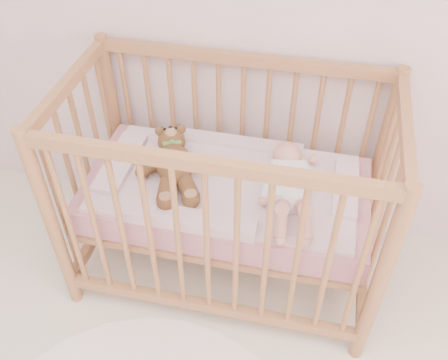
% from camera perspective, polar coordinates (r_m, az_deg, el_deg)
% --- Properties ---
extents(crib, '(1.36, 0.76, 1.00)m').
position_cam_1_polar(crib, '(2.18, 0.28, -1.44)').
color(crib, '#AE744A').
rests_on(crib, floor).
extents(mattress, '(1.22, 0.62, 0.13)m').
position_cam_1_polar(mattress, '(2.19, 0.28, -1.73)').
color(mattress, '#C87C8D').
rests_on(mattress, crib).
extents(blanket, '(1.10, 0.58, 0.06)m').
position_cam_1_polar(blanket, '(2.14, 0.29, -0.29)').
color(blanket, '#D08F9D').
rests_on(blanket, mattress).
extents(baby, '(0.37, 0.61, 0.14)m').
position_cam_1_polar(baby, '(2.05, 7.49, -0.24)').
color(baby, white).
rests_on(baby, blanket).
extents(teddy_bear, '(0.50, 0.58, 0.14)m').
position_cam_1_polar(teddy_bear, '(2.12, -5.71, 1.92)').
color(teddy_bear, brown).
rests_on(teddy_bear, blanket).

